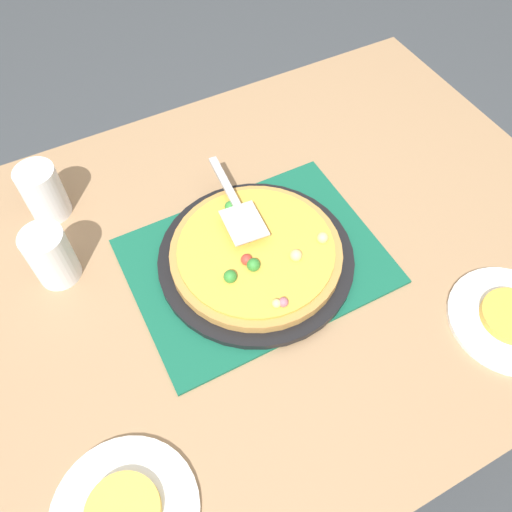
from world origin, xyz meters
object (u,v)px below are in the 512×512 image
Objects in this scene: served_slice_left at (123,512)px; pizza_server at (237,205)px; pizza at (256,252)px; pizza_pan at (256,258)px; served_slice_right at (512,316)px; plate_far_right at (509,319)px; cup_far at (51,256)px; cup_near at (43,192)px.

pizza_server is (0.38, 0.40, 0.05)m from served_slice_left.
pizza is 0.10m from pizza_server.
served_slice_right reaches higher than pizza_pan.
served_slice_left is 1.00× the size of served_slice_right.
cup_far is (-0.69, 0.48, 0.06)m from plate_far_right.
pizza is 0.49m from served_slice_left.
pizza is 0.38m from cup_far.
served_slice_left and served_slice_right have the same top height.
served_slice_right is (0.35, -0.33, 0.01)m from pizza_pan.
pizza_server is (0.35, -0.05, 0.01)m from cup_far.
cup_far is (0.03, 0.46, 0.04)m from served_slice_left.
pizza is at bearing -44.37° from cup_near.
plate_far_right is at bearing -43.81° from cup_near.
cup_far reaches higher than plate_far_right.
pizza_server is at bearing 128.58° from served_slice_right.
served_slice_left is 0.62m from cup_near.
cup_near reaches higher than served_slice_right.
served_slice_left is at bearing -140.78° from pizza_pan.
pizza_server is (0.01, 0.10, 0.03)m from pizza.
plate_far_right is at bearing 0.00° from served_slice_right.
cup_far is at bearing -99.46° from cup_near.
cup_near is at bearing 80.54° from cup_far.
cup_near reaches higher than plate_far_right.
cup_near is (-0.67, 0.64, 0.06)m from plate_far_right.
served_slice_left is at bearing -95.20° from cup_near.
served_slice_right is at bearing -43.33° from pizza_pan.
plate_far_right is 1.83× the size of cup_near.
pizza is 1.42× the size of pizza_server.
served_slice_right is 0.55m from pizza_server.
plate_far_right is 0.92m from cup_near.
pizza is 1.50× the size of plate_far_right.
served_slice_left is at bearing -93.68° from cup_far.
cup_near is (-0.32, 0.31, 0.03)m from pizza.
cup_near is 1.00× the size of cup_far.
pizza_server is (-0.34, 0.42, 0.05)m from served_slice_right.
pizza_server is at bearing 85.36° from pizza.
served_slice_right is 0.92× the size of cup_near.
cup_near is 0.16m from cup_far.
cup_near is at bearing 136.19° from plate_far_right.
pizza_server reaches higher than served_slice_right.
cup_near is at bearing 135.68° from pizza_pan.
pizza reaches higher than served_slice_left.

